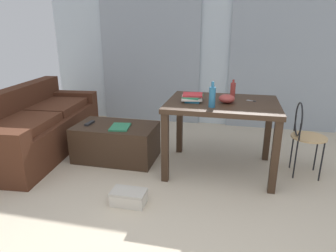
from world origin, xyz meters
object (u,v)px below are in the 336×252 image
Objects in this scene: bottle_near at (212,97)px; book_stack at (193,97)px; bottle_far at (233,90)px; bowl at (227,99)px; coffee_table at (116,142)px; shoebox at (129,197)px; wire_chair at (304,131)px; craft_table at (222,112)px; couch at (37,127)px; tv_remote_primary at (90,123)px; scissors at (253,101)px; magazine at (120,127)px.

book_stack is at bearing 136.02° from bottle_near.
bowl is (-0.05, -0.29, -0.04)m from bottle_far.
coffee_table reaches higher than shoebox.
bottle_near is 1.27× the size of bottle_far.
bottle_near reaches higher than coffee_table.
wire_chair is 0.87m from bottle_far.
wire_chair reaches higher than craft_table.
couch is at bearing 149.58° from shoebox.
shoebox is (0.49, -0.92, -0.15)m from coffee_table.
coffee_table is 1.12m from book_stack.
book_stack is 1.31m from tv_remote_primary.
scissors is 0.32× the size of shoebox.
magazine is (-1.07, 0.19, -0.46)m from bottle_near.
bottle_near is at bearing -123.00° from bowl.
couch is at bearing -178.96° from wire_chair.
bottle_far is 0.72× the size of magazine.
bowl reaches higher than wire_chair.
wire_chair is 2.44m from tv_remote_primary.
wire_chair is 0.90m from bowl.
book_stack is at bearing -174.32° from craft_table.
couch is 6.62× the size of shoebox.
craft_table is 0.89m from wire_chair.
shoebox is at bearing -148.62° from wire_chair.
coffee_table is 5.68× the size of tv_remote_primary.
tv_remote_primary is (-1.25, 0.02, -0.39)m from book_stack.
tv_remote_primary reaches higher than magazine.
couch is 7.12× the size of book_stack.
book_stack is (2.03, -0.06, 0.51)m from couch.
couch is 10.50× the size of bottle_far.
bottle_far is at bearing 53.46° from shoebox.
bowl is 1.66m from tv_remote_primary.
couch is 2.34m from bottle_near.
bottle_near is 0.86× the size of book_stack.
shoebox is at bearing -136.69° from scissors.
bowl reaches higher than couch.
scissors is at bearing 3.30° from coffee_table.
craft_table is 0.34m from bottle_near.
couch is 2.70m from scissors.
couch is 1.86m from shoebox.
scissors is at bearing 7.09° from tv_remote_primary.
bottle_near is (2.25, -0.28, 0.58)m from couch.
bottle_far is at bearing 167.93° from wire_chair.
shoebox is at bearing -72.98° from magazine.
bottle_near is 0.54m from bottle_far.
scissors is (0.31, 0.11, 0.11)m from craft_table.
magazine reaches higher than shoebox.
coffee_table is 2.14m from wire_chair.
wire_chair is (0.86, 0.09, -0.18)m from craft_table.
book_stack is at bearing 2.62° from tv_remote_primary.
bottle_far is at bearing 69.00° from craft_table.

